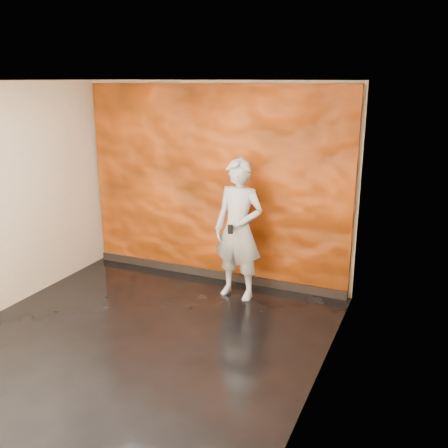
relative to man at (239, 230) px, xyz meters
The scene contains 5 objects.
room 1.66m from the man, 111.06° to the right, with size 4.02×4.02×2.81m.
feature_wall 0.87m from the man, 140.23° to the left, with size 3.90×0.06×2.75m, color #D84E0E.
baseboard 1.13m from the man, 142.68° to the left, with size 3.90×0.04×0.12m, color black.
man is the anchor object (origin of this frame).
phone 0.27m from the man, 91.96° to the right, with size 0.07×0.01×0.12m, color black.
Camera 1 is at (2.88, -4.27, 2.82)m, focal length 40.00 mm.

